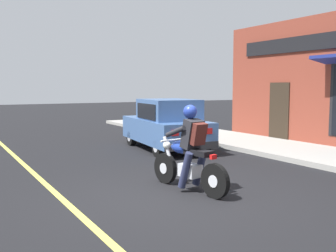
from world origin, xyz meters
The scene contains 5 objects.
ground_plane centered at (0.00, 0.00, 0.00)m, with size 80.00×80.00×0.00m, color black.
sidewalk_curb centered at (5.45, 3.00, 0.07)m, with size 2.60×22.00×0.14m, color #9E9B93.
lane_stripe centered at (-1.80, 3.00, 0.00)m, with size 0.12×19.80×0.01m, color #D1C64C.
motorcycle_with_rider centered at (0.44, 0.23, 0.68)m, with size 0.66×2.01×1.62m.
car_hatchback centered at (2.50, 4.66, 0.77)m, with size 2.07×3.95×1.57m.
Camera 1 is at (-3.57, -5.85, 1.95)m, focal length 42.00 mm.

